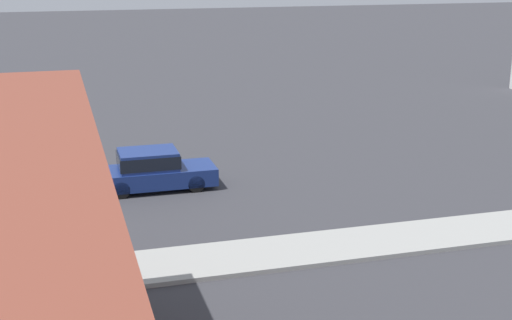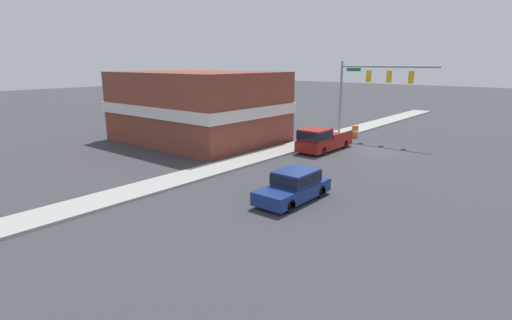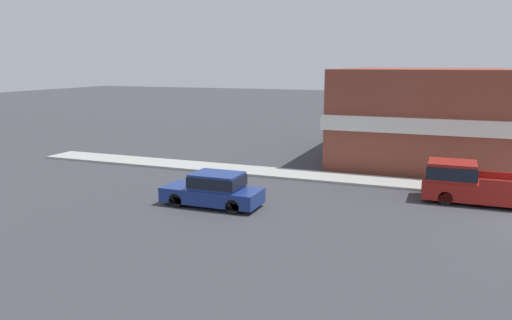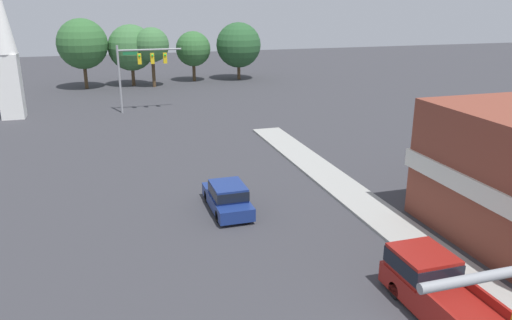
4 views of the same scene
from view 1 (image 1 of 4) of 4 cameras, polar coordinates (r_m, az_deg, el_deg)
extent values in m
cylinder|color=black|center=(29.16, -5.44, -0.95)|extent=(0.22, 0.66, 0.66)
cylinder|color=black|center=(27.64, -4.81, -1.90)|extent=(0.22, 0.66, 0.66)
cylinder|color=black|center=(28.81, -11.05, -1.40)|extent=(0.22, 0.66, 0.66)
cylinder|color=black|center=(27.27, -10.74, -2.38)|extent=(0.22, 0.66, 0.66)
cube|color=navy|center=(28.13, -8.01, -1.28)|extent=(1.85, 4.63, 0.68)
cube|color=navy|center=(27.90, -8.63, 0.05)|extent=(1.70, 2.22, 0.72)
cube|color=black|center=(27.90, -8.63, 0.05)|extent=(1.72, 2.31, 0.50)
camera|label=2|loc=(42.69, 12.12, 13.26)|focal=28.00mm
camera|label=3|loc=(47.26, -24.51, 11.85)|focal=35.00mm
camera|label=4|loc=(38.72, -50.43, 13.56)|focal=35.00mm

